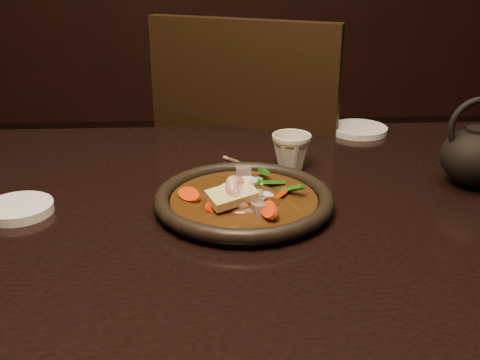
{
  "coord_description": "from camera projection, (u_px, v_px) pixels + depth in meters",
  "views": [
    {
      "loc": [
        0.05,
        -0.9,
        1.17
      ],
      "look_at": [
        0.1,
        -0.0,
        0.8
      ],
      "focal_mm": 45.0,
      "sensor_mm": 36.0,
      "label": 1
    }
  ],
  "objects": [
    {
      "name": "chopsticks",
      "position": [
        270.0,
        174.0,
        1.12
      ],
      "size": [
        0.17,
        0.19,
        0.01
      ],
      "rotation": [
        0.0,
        0.0,
        0.72
      ],
      "color": "#A47C5E",
      "rests_on": "table"
    },
    {
      "name": "table",
      "position": [
        184.0,
        249.0,
        1.02
      ],
      "size": [
        1.6,
        0.9,
        0.75
      ],
      "color": "black",
      "rests_on": "floor"
    },
    {
      "name": "plate",
      "position": [
        244.0,
        200.0,
        0.98
      ],
      "size": [
        0.29,
        0.29,
        0.03
      ],
      "color": "black",
      "rests_on": "table"
    },
    {
      "name": "tea_cup",
      "position": [
        291.0,
        151.0,
        1.14
      ],
      "size": [
        0.09,
        0.08,
        0.08
      ],
      "primitive_type": "imported",
      "rotation": [
        0.0,
        0.0,
        0.15
      ],
      "color": "beige",
      "rests_on": "table"
    },
    {
      "name": "stirfry",
      "position": [
        244.0,
        198.0,
        0.97
      ],
      "size": [
        0.22,
        0.2,
        0.07
      ],
      "color": "#381E0A",
      "rests_on": "plate"
    },
    {
      "name": "chair",
      "position": [
        259.0,
        186.0,
        1.61
      ],
      "size": [
        0.61,
        0.61,
        0.99
      ],
      "rotation": [
        0.0,
        0.0,
        2.75
      ],
      "color": "black",
      "rests_on": "floor"
    },
    {
      "name": "saucer_right",
      "position": [
        358.0,
        129.0,
        1.36
      ],
      "size": [
        0.13,
        0.13,
        0.01
      ],
      "primitive_type": "cylinder",
      "color": "white",
      "rests_on": "table"
    },
    {
      "name": "soy_dish",
      "position": [
        19.0,
        209.0,
        0.97
      ],
      "size": [
        0.11,
        0.11,
        0.02
      ],
      "primitive_type": "cylinder",
      "color": "white",
      "rests_on": "table"
    },
    {
      "name": "teapot",
      "position": [
        475.0,
        154.0,
        1.06
      ],
      "size": [
        0.14,
        0.12,
        0.16
      ],
      "rotation": [
        0.0,
        0.0,
        -0.01
      ],
      "color": "black",
      "rests_on": "table"
    }
  ]
}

